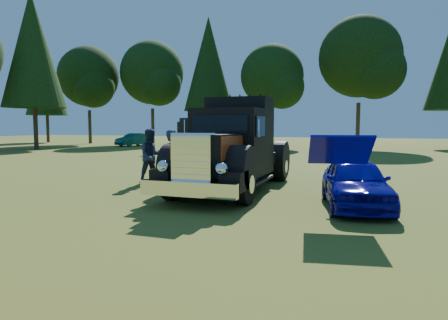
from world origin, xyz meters
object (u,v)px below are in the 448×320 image
spectator_near (174,162)px  distant_teal_car (133,140)px  diamond_t_truck (231,151)px  spectator_far (152,156)px  hotrod_coupe (355,182)px

spectator_near → distant_teal_car: (-16.54, 24.00, -0.34)m
diamond_t_truck → spectator_far: size_ratio=3.65×
diamond_t_truck → hotrod_coupe: size_ratio=1.70×
hotrod_coupe → spectator_far: 7.26m
spectator_near → spectator_far: size_ratio=1.00×
spectator_far → distant_teal_car: 26.65m
distant_teal_car → hotrod_coupe: bearing=-34.5°
spectator_far → distant_teal_car: spectator_far is taller
diamond_t_truck → spectator_near: size_ratio=3.66×
diamond_t_truck → distant_teal_car: 28.97m
distant_teal_car → diamond_t_truck: bearing=-38.2°
diamond_t_truck → spectator_far: (-3.19, 0.54, -0.30)m
spectator_far → hotrod_coupe: bearing=-62.0°
diamond_t_truck → spectator_far: 3.25m
diamond_t_truck → distant_teal_car: size_ratio=1.86×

